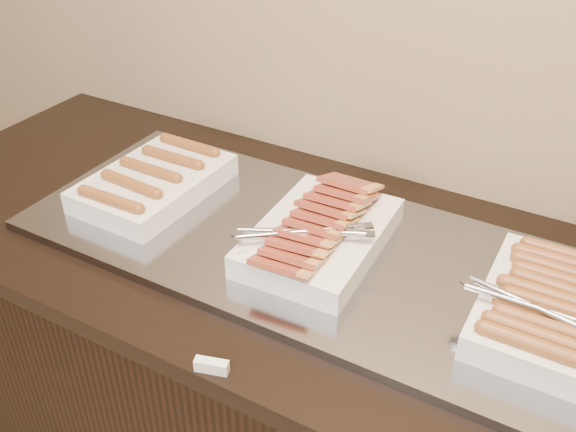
% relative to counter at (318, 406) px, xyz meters
% --- Properties ---
extents(counter, '(2.06, 0.76, 0.90)m').
position_rel_counter_xyz_m(counter, '(0.00, 0.00, 0.00)').
color(counter, black).
rests_on(counter, ground).
extents(warming_tray, '(1.20, 0.50, 0.02)m').
position_rel_counter_xyz_m(warming_tray, '(-0.03, 0.00, 0.46)').
color(warming_tray, gray).
rests_on(warming_tray, counter).
extents(dish_left, '(0.23, 0.34, 0.07)m').
position_rel_counter_xyz_m(dish_left, '(-0.43, -0.00, 0.50)').
color(dish_left, white).
rests_on(dish_left, warming_tray).
extents(dish_center, '(0.26, 0.36, 0.10)m').
position_rel_counter_xyz_m(dish_center, '(-0.01, -0.00, 0.50)').
color(dish_center, white).
rests_on(dish_center, warming_tray).
extents(dish_right, '(0.27, 0.33, 0.08)m').
position_rel_counter_xyz_m(dish_right, '(0.42, -0.00, 0.50)').
color(dish_right, white).
rests_on(dish_right, warming_tray).
extents(label_holder, '(0.06, 0.03, 0.02)m').
position_rel_counter_xyz_m(label_holder, '(-0.02, -0.36, 0.46)').
color(label_holder, white).
rests_on(label_holder, counter).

